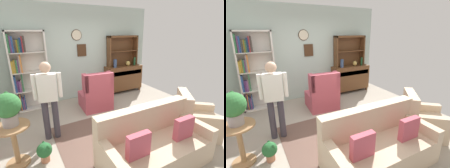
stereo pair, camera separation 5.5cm
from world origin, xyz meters
The scene contains 18 objects.
ground_plane centered at (0.00, 0.00, -0.01)m, with size 5.40×4.60×0.02m, color #9E9384.
wall_back centered at (0.00, 2.13, 1.40)m, with size 5.00×0.09×2.80m.
area_rug centered at (0.20, -0.30, 0.00)m, with size 2.91×1.85×0.01m, color brown.
bookshelf centered at (-1.48, 1.94, 1.08)m, with size 0.90×0.30×2.10m.
sideboard centered at (1.51, 1.86, 0.51)m, with size 1.30×0.45×0.92m.
sideboard_hutch centered at (1.51, 1.97, 1.56)m, with size 1.10×0.26×1.00m.
vase_tall centered at (1.12, 1.78, 1.05)m, with size 0.11×0.11×0.27m, color #33476B.
vase_round centered at (1.64, 1.79, 1.01)m, with size 0.15×0.15×0.17m, color tan.
bottle_wine centered at (1.90, 1.77, 1.06)m, with size 0.07×0.07×0.27m, color #194223.
couch_floral centered at (0.05, -1.24, 0.31)m, with size 1.82×0.89×0.90m.
armchair_floral centered at (1.40, -1.03, 0.29)m, with size 1.08×1.08×0.88m.
wingback_chair centered at (0.09, 1.05, 0.38)m, with size 0.83×0.85×1.05m.
plant_stand centered at (-1.89, -0.19, 0.43)m, with size 0.52×0.52×0.71m.
potted_plant_large centered at (-1.89, -0.16, 1.01)m, with size 0.38×0.38×0.52m.
potted_plant_small centered at (-1.49, -0.35, 0.20)m, with size 0.24×0.24×0.34m.
person_reading centered at (-1.25, 0.27, 0.91)m, with size 0.53×0.26×1.56m.
coffee_table centered at (0.29, -0.40, 0.35)m, with size 0.80×0.50×0.42m.
book_stack centered at (0.16, -0.46, 0.47)m, with size 0.22×0.15×0.10m.
Camera 2 is at (-1.62, -2.92, 2.10)m, focal length 26.99 mm.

